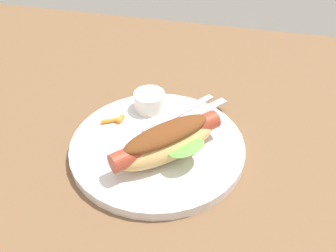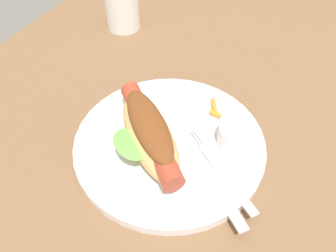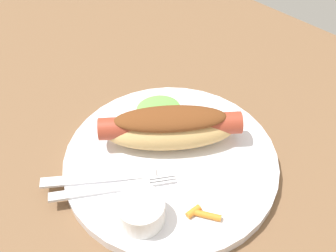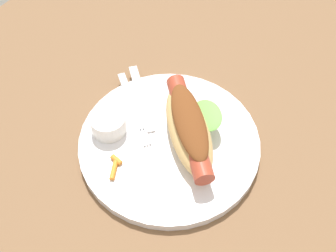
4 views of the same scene
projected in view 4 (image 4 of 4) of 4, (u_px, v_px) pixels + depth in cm
name	position (u px, v px, depth cm)	size (l,w,h in cm)	color
ground_plane	(164.00, 133.00, 68.51)	(120.00, 90.00, 1.80)	brown
plate	(169.00, 143.00, 65.31)	(27.76, 27.76, 1.60)	white
hot_dog	(190.00, 126.00, 62.81)	(15.97, 16.41, 5.37)	tan
sauce_ramekin	(108.00, 123.00, 64.62)	(5.42, 5.42, 3.14)	white
fork	(133.00, 106.00, 68.38)	(10.17, 13.10, 0.40)	silver
knife	(141.00, 98.00, 69.45)	(14.29, 1.40, 0.36)	silver
carrot_garnish	(115.00, 165.00, 61.63)	(3.60, 2.76, 0.81)	orange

